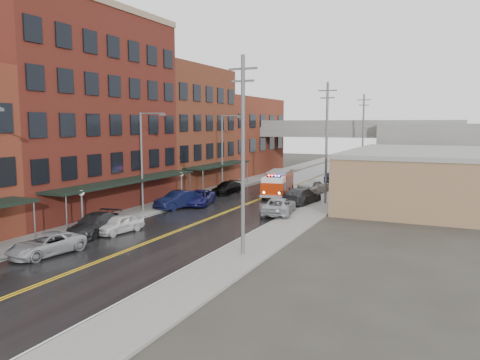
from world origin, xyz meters
The scene contains 31 objects.
road centered at (0.00, 30.00, 0.01)m, with size 11.00×160.00×0.02m, color black.
sidewalk_left centered at (-7.30, 30.00, 0.07)m, with size 3.00×160.00×0.15m, color slate.
sidewalk_right centered at (7.30, 30.00, 0.07)m, with size 3.00×160.00×0.15m, color slate.
curb_left centered at (-5.65, 30.00, 0.07)m, with size 0.30×160.00×0.15m, color gray.
curb_right centered at (5.65, 30.00, 0.07)m, with size 0.30×160.00×0.15m, color gray.
brick_building_b centered at (-13.30, 23.00, 9.00)m, with size 9.00×20.00×18.00m, color #4D1614.
brick_building_c centered at (-13.30, 40.50, 7.50)m, with size 9.00×15.00×15.00m, color #5E2B1C.
brick_building_far centered at (-13.30, 58.00, 6.00)m, with size 9.00×20.00×12.00m, color brown.
tan_building centered at (16.00, 40.00, 2.50)m, with size 14.00×22.00×5.00m, color #8C694B.
right_far_block centered at (18.00, 70.00, 4.00)m, with size 18.00×30.00×8.00m, color slate.
awning_1 centered at (-7.49, 23.00, 2.99)m, with size 2.60×18.00×3.09m.
awning_2 centered at (-7.49, 40.50, 2.99)m, with size 2.60×13.00×3.09m.
globe_lamp_1 centered at (-6.40, 16.00, 2.31)m, with size 0.44×0.44×3.12m.
globe_lamp_2 centered at (-6.40, 30.00, 2.31)m, with size 0.44×0.44×3.12m.
street_lamp_1 centered at (-6.55, 24.00, 5.19)m, with size 2.64×0.22×9.00m.
street_lamp_2 centered at (-6.55, 40.00, 5.19)m, with size 2.64×0.22×9.00m.
utility_pole_0 centered at (7.20, 15.00, 6.31)m, with size 1.80×0.24×12.00m.
utility_pole_1 centered at (7.20, 35.00, 6.31)m, with size 1.80×0.24×12.00m.
utility_pole_2 centered at (7.20, 55.00, 6.31)m, with size 1.80×0.24×12.00m.
overpass centered at (0.00, 62.00, 5.99)m, with size 40.00×10.00×7.50m.
fire_truck centered at (1.01, 38.24, 1.49)m, with size 4.03×7.84×2.75m.
parked_car_left_2 centered at (-3.88, 10.20, 0.67)m, with size 2.21×4.80×1.33m, color #9A9CA2.
parked_car_left_3 centered at (-5.00, 15.70, 0.75)m, with size 2.09×5.14×1.49m, color black.
parked_car_left_4 centered at (-3.60, 16.80, 0.67)m, with size 1.59×3.96×1.35m, color silver.
parked_car_left_5 centered at (-5.00, 27.20, 0.83)m, with size 1.75×5.01×1.65m, color black.
parked_car_left_6 centered at (-4.20, 29.70, 0.72)m, with size 2.39×5.18×1.44m, color #151651.
parked_car_left_7 centered at (-4.88, 37.33, 0.70)m, with size 1.96×4.82×1.40m, color black.
parked_car_right_0 centered at (4.75, 28.20, 0.77)m, with size 2.54×5.51×1.53m, color #97999E.
parked_car_right_1 centered at (5.00, 34.20, 0.83)m, with size 2.33×5.74×1.67m, color #2B2C2E.
parked_car_right_2 centered at (4.15, 41.80, 0.82)m, with size 1.94×4.83×1.65m, color beige.
parked_car_right_3 centered at (3.88, 52.20, 0.69)m, with size 1.45×4.16×1.37m, color black.
Camera 1 is at (18.57, -10.28, 8.05)m, focal length 35.00 mm.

